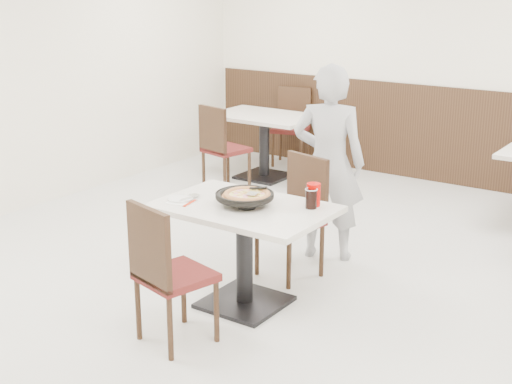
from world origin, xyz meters
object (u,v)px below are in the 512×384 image
Objects in this scene: chair_far at (290,219)px; bg_table_left at (264,146)px; side_plate at (180,199)px; diner_person at (329,163)px; main_table at (244,256)px; chair_near at (176,273)px; cola_glass at (311,199)px; bg_chair_left_far at (291,127)px; pizza_pan at (245,199)px; bg_chair_left_near at (226,147)px; red_cup at (313,195)px; pizza at (247,197)px.

chair_far is 0.79× the size of bg_table_left.
side_plate is 0.11× the size of diner_person.
main_table is 6.83× the size of side_plate.
chair_near is 7.31× the size of cola_glass.
bg_chair_left_far is at bearing 127.01° from chair_near.
bg_chair_left_far is (-1.90, 2.46, -0.34)m from diner_person.
chair_far is 1.00× the size of bg_chair_left_far.
cola_glass is 3.52m from bg_table_left.
cola_glass reaches higher than pizza_pan.
chair_far is 2.91m from bg_table_left.
bg_chair_left_near is at bearing 135.67° from chair_near.
chair_near is 2.68× the size of pizza_pan.
main_table is 7.50× the size of red_cup.
side_plate is at bearing -66.23° from bg_table_left.
main_table is at bearing 100.05° from chair_near.
pizza is at bearing 32.09° from main_table.
red_cup reaches higher than pizza.
chair_near is at bearing -93.63° from pizza_pan.
bg_chair_left_near is at bearing 129.50° from main_table.
bg_chair_left_far reaches higher than red_cup.
bg_chair_left_far is (-0.00, 1.34, 0.00)m from bg_chair_left_near.
diner_person reaches higher than main_table.
pizza_pan is 0.37× the size of bg_chair_left_far.
chair_near is at bearing -117.17° from cola_glass.
side_plate is 0.18× the size of bg_chair_left_far.
pizza_pan is 2.22× the size of red_cup.
bg_table_left is at bearing 121.75° from pizza_pan.
pizza is 2.19× the size of red_cup.
pizza_pan is 4.07m from bg_chair_left_far.
bg_chair_left_near is (-1.43, 2.43, -0.28)m from side_plate.
chair_near is 5.41× the size of side_plate.
diner_person reaches higher than bg_table_left.
red_cup reaches higher than main_table.
chair_far is at bearing -52.06° from bg_table_left.
diner_person is 2.57m from bg_table_left.
red_cup is (0.41, -0.35, 0.35)m from chair_far.
bg_table_left is at bearing 78.39° from bg_chair_left_far.
pizza_pan is at bearing -38.30° from bg_chair_left_near.
main_table is 0.66m from red_cup.
chair_near is 1.00× the size of bg_chair_left_near.
cola_glass is 0.14× the size of bg_chair_left_near.
chair_far is 1.00× the size of bg_chair_left_near.
bg_chair_left_near is (-1.87, 2.27, 0.10)m from main_table.
side_plate is at bearing -159.55° from pizza.
cola_glass is at bearing 149.75° from chair_far.
pizza_pan is 1.01× the size of pizza.
chair_far reaches higher than main_table.
side_plate is at bearing -160.05° from main_table.
chair_far reaches higher than bg_table_left.
chair_far is 0.63m from diner_person.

